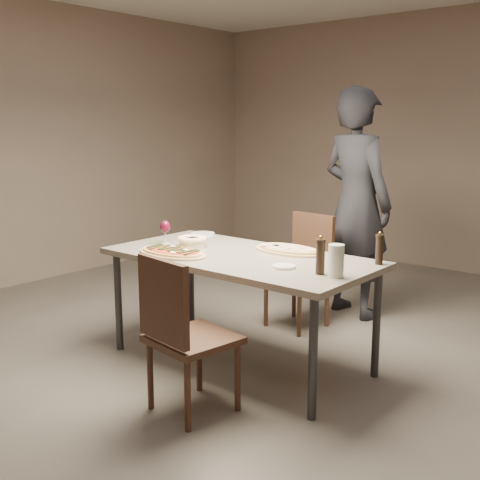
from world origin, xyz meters
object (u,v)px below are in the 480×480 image
Objects in this scene: ham_pizza at (288,250)px; chair_far at (304,264)px; dining_table at (240,263)px; pepper_mill_left at (320,256)px; diner at (356,204)px; bread_basket at (192,241)px; zucchini_pizza at (172,252)px; carafe at (336,261)px; chair_near at (180,328)px.

ham_pizza is 0.57× the size of chair_far.
dining_table is 3.51× the size of ham_pizza.
diner is (-0.62, 1.54, 0.09)m from pepper_mill_left.
diner reaches higher than bread_basket.
bread_basket reaches higher than zucchini_pizza.
ham_pizza is at bearing 120.58° from chair_far.
bread_basket is at bearing 77.75° from chair_far.
zucchini_pizza is at bearing -170.26° from pepper_mill_left.
zucchini_pizza is 0.78m from ham_pizza.
carafe is at bearing 136.55° from chair_far.
chair_far is (-0.80, 1.04, -0.36)m from pepper_mill_left.
ham_pizza is at bearing 25.60° from bread_basket.
pepper_mill_left reaches higher than ham_pizza.
chair_far is 0.47× the size of diner.
chair_near is at bearing -38.99° from zucchini_pizza.
dining_table is at bearing 102.61° from chair_far.
dining_table is 0.35m from ham_pizza.
chair_near is (0.04, -1.07, -0.26)m from ham_pizza.
bread_basket is 1.05m from chair_near.
chair_near reaches higher than dining_table.
dining_table is 0.97m from chair_far.
chair_near is (0.65, -0.77, -0.29)m from bread_basket.
zucchini_pizza reaches higher than ham_pizza.
dining_table is 1.47m from diner.
chair_near is (-0.56, -0.68, -0.34)m from carafe.
carafe reaches higher than zucchini_pizza.
diner is at bearing 71.71° from bread_basket.
carafe is 0.94m from chair_near.
dining_table is at bearing -116.08° from ham_pizza.
pepper_mill_left reaches higher than carafe.
carafe is (0.60, -0.38, 0.08)m from ham_pizza.
ham_pizza is (0.19, 0.28, 0.07)m from dining_table.
chair_far is (-0.34, 1.73, -0.01)m from chair_near.
chair_near is (0.23, -0.79, -0.18)m from dining_table.
pepper_mill_left is at bearing 64.89° from chair_near.
carafe is 0.21× the size of chair_near.
dining_table is 2.01× the size of chair_far.
bread_basket reaches higher than dining_table.
carafe is 0.21× the size of chair_far.
chair_far is (-0.31, 0.66, -0.26)m from ham_pizza.
diner is at bearing 105.03° from ham_pizza.
carafe reaches higher than ham_pizza.
chair_far reaches higher than zucchini_pizza.
diner is at bearing 112.01° from pepper_mill_left.
chair_far is (0.24, 1.22, -0.27)m from zucchini_pizza.
diner is (0.48, 1.46, 0.15)m from bread_basket.
carafe is at bearing -7.47° from dining_table.
bread_basket is 1.54m from diner.
diner is at bearing 102.87° from chair_near.
dining_table is at bearing 2.11° from bread_basket.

